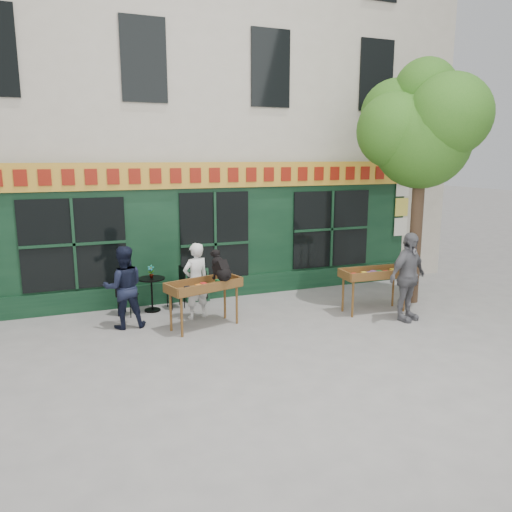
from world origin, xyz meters
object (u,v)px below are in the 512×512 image
at_px(book_cart_center, 204,288).
at_px(man_left, 124,287).
at_px(woman, 196,281).
at_px(dog, 221,265).
at_px(book_cart_right, 375,276).
at_px(man_right, 408,277).
at_px(bistro_table, 152,288).

distance_m(book_cart_center, man_left, 1.62).
bearing_deg(man_left, woman, -175.58).
relative_size(book_cart_center, dog, 2.69).
distance_m(dog, book_cart_right, 3.51).
bearing_deg(woman, man_left, -13.94).
bearing_deg(book_cart_center, man_right, -31.46).
distance_m(woman, man_right, 4.48).
bearing_deg(dog, woman, 100.23).
height_order(bistro_table, man_left, man_left).
bearing_deg(bistro_table, book_cart_center, -61.52).
bearing_deg(bistro_table, woman, -46.05).
bearing_deg(book_cart_center, bistro_table, 102.14).
relative_size(dog, bistro_table, 0.79).
xyz_separation_m(woman, book_cart_right, (3.82, -1.01, 0.00)).
bearing_deg(book_cart_center, dog, -24.47).
bearing_deg(man_left, book_cart_center, 160.74).
distance_m(dog, man_right, 3.93).
relative_size(book_cart_center, man_right, 0.86).
relative_size(woman, bistro_table, 2.16).
relative_size(book_cart_center, book_cart_right, 1.05).
xyz_separation_m(book_cart_right, man_right, (0.30, -0.75, 0.12)).
bearing_deg(bistro_table, book_cart_right, -21.80).
height_order(dog, bistro_table, dog).
height_order(book_cart_center, man_right, man_right).
relative_size(book_cart_center, bistro_table, 2.12).
height_order(man_right, man_left, man_right).
height_order(woman, bistro_table, woman).
height_order(book_cart_center, book_cart_right, same).
height_order(woman, man_right, man_right).
bearing_deg(man_left, man_right, 165.20).
distance_m(dog, bistro_table, 2.06).
distance_m(woman, man_left, 1.51).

